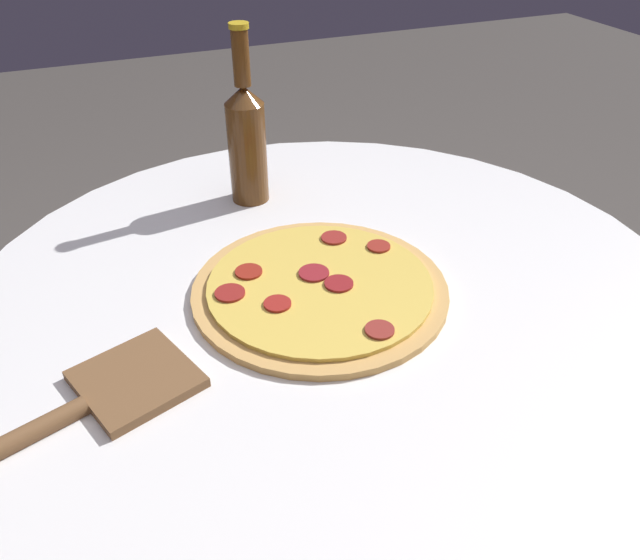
# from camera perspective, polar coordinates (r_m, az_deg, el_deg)

# --- Properties ---
(table) EXTENTS (0.99, 0.99, 0.75)m
(table) POSITION_cam_1_polar(r_m,az_deg,el_deg) (0.97, 0.85, -8.76)
(table) COLOR white
(table) RESTS_ON ground_plane
(pizza) EXTENTS (0.34, 0.34, 0.02)m
(pizza) POSITION_cam_1_polar(r_m,az_deg,el_deg) (0.83, -0.02, -0.68)
(pizza) COLOR tan
(pizza) RESTS_ON table
(beer_bottle) EXTENTS (0.06, 0.06, 0.28)m
(beer_bottle) POSITION_cam_1_polar(r_m,az_deg,el_deg) (1.03, -6.72, 12.73)
(beer_bottle) COLOR #563314
(beer_bottle) RESTS_ON table
(pizza_paddle) EXTENTS (0.28, 0.15, 0.02)m
(pizza_paddle) POSITION_cam_1_polar(r_m,az_deg,el_deg) (0.72, -19.33, -10.04)
(pizza_paddle) COLOR brown
(pizza_paddle) RESTS_ON table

